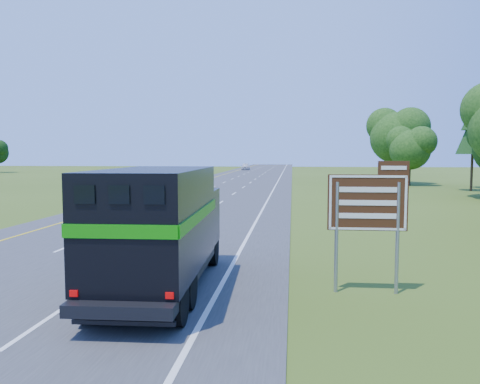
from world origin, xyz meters
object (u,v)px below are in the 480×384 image
(horse_truck, at_px, (161,226))
(white_suv, at_px, (195,180))
(exit_sign, at_px, (369,208))

(horse_truck, xyz_separation_m, white_suv, (-7.91, 42.33, -1.08))
(horse_truck, height_order, white_suv, horse_truck)
(exit_sign, bearing_deg, white_suv, 107.47)
(white_suv, distance_m, exit_sign, 44.03)
(horse_truck, distance_m, exit_sign, 5.90)
(exit_sign, bearing_deg, horse_truck, -175.53)
(white_suv, height_order, exit_sign, exit_sign)
(horse_truck, bearing_deg, exit_sign, 3.05)
(horse_truck, relative_size, exit_sign, 2.13)
(white_suv, relative_size, exit_sign, 1.53)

